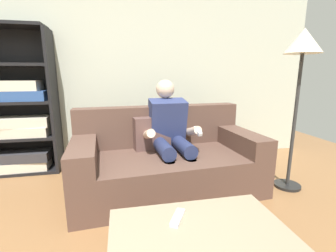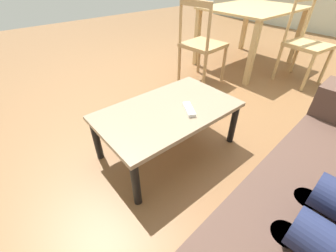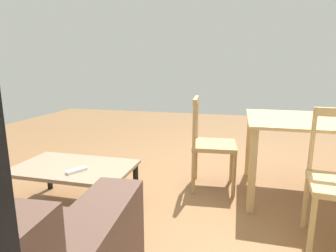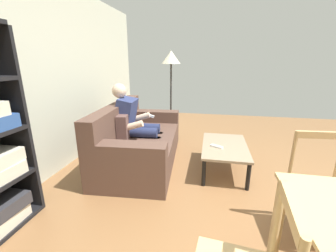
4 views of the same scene
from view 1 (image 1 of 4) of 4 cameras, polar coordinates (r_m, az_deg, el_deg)
wall_back at (r=3.50m, az=-23.96°, el=11.83°), size 7.12×0.12×2.52m
couch at (r=2.59m, az=-0.47°, el=-8.30°), size 1.98×1.10×0.87m
person_lounging at (r=2.57m, az=0.54°, el=-1.81°), size 0.61×0.88×1.17m
coffee_table at (r=1.48m, az=7.54°, el=-24.94°), size 1.00×0.60×0.37m
tv_remote at (r=1.51m, az=2.36°, el=-21.32°), size 0.13×0.17×0.02m
bookshelf at (r=3.45m, az=-32.82°, el=2.24°), size 0.93×0.36×1.80m
floor_lamp at (r=2.77m, az=29.76°, el=14.50°), size 0.36×0.36×1.67m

